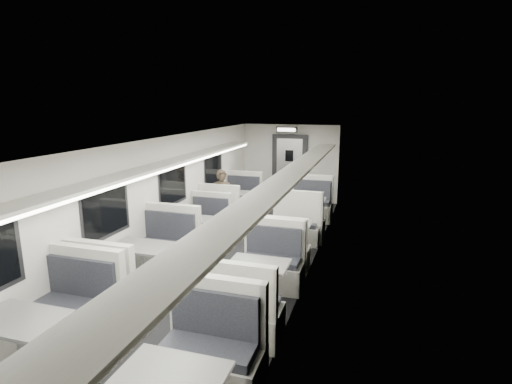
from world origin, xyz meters
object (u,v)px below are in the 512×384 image
Objects in this scene: booth_left_a at (233,205)px; booth_right_c at (258,286)px; exit_sign at (287,130)px; booth_right_a at (306,213)px; passenger at (222,200)px; booth_left_b at (195,233)px; booth_left_d at (23,351)px; vestibule_door at (289,169)px; booth_left_c at (142,268)px; booth_right_b at (291,238)px.

booth_left_a is 4.82m from booth_right_c.
booth_right_a is at bearing -65.74° from exit_sign.
booth_left_a is at bearing 114.54° from booth_right_c.
booth_left_b is at bearing -109.71° from passenger.
booth_left_d is 5.82m from passenger.
booth_right_c is 1.45× the size of passenger.
booth_left_a is at bearing -112.38° from vestibule_door.
exit_sign is at bearing 62.73° from booth_left_a.
exit_sign is at bearing -90.00° from vestibule_door.
booth_left_c reaches higher than booth_left_a.
vestibule_door is at bearing 90.00° from exit_sign.
booth_right_a is 2.96m from vestibule_door.
booth_left_a is 0.93× the size of booth_left_d.
passenger is (0.06, 5.81, 0.33)m from booth_left_d.
booth_left_d is 3.73× the size of exit_sign.
booth_left_a is 2.33m from booth_left_b.
exit_sign is (0.94, 2.83, 1.54)m from passenger.
booth_left_c is (0.00, -4.35, 0.03)m from booth_left_a.
booth_right_a reaches higher than booth_right_c.
vestibule_door is 1.33m from exit_sign.
exit_sign is (1.00, 8.64, 1.87)m from booth_left_d.
booth_right_c is at bearing -78.38° from passenger.
vestibule_door is at bearing 102.68° from booth_right_b.
booth_left_a is 0.93× the size of booth_left_c.
exit_sign is (-1.00, 6.32, 1.89)m from booth_right_c.
booth_left_c is 1.55× the size of passenger.
booth_left_d is (0.00, -4.37, 0.06)m from booth_left_b.
booth_left_d reaches higher than booth_right_b.
booth_right_c reaches higher than booth_left_b.
vestibule_door reaches higher than booth_left_c.
booth_left_d is (0.00, -2.35, 0.00)m from booth_left_c.
booth_left_b is at bearing -171.07° from booth_right_b.
booth_right_c is 3.48× the size of exit_sign.
exit_sign reaches higher than passenger.
booth_left_b is 0.85× the size of booth_left_d.
passenger is at bearing -86.45° from booth_left_a.
booth_left_d is 1.10× the size of vestibule_door.
vestibule_door is 3.39× the size of exit_sign.
passenger reaches higher than booth_left_a.
vestibule_door reaches higher than booth_right_c.
passenger is at bearing 89.46° from booth_left_d.
booth_left_a is 2.02m from booth_right_a.
booth_left_c is 4.54m from booth_right_a.
booth_left_b is at bearing 90.00° from booth_left_d.
booth_left_d is 8.90m from exit_sign.
passenger is at bearing 89.09° from booth_left_c.
passenger reaches higher than booth_right_a.
booth_left_b reaches higher than booth_right_b.
booth_left_d is at bearing -96.60° from exit_sign.
exit_sign is at bearing 54.04° from passenger.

